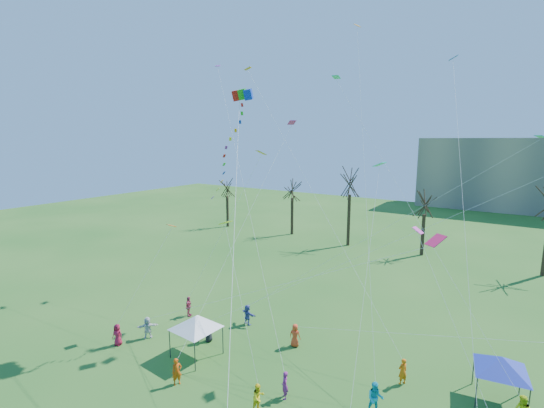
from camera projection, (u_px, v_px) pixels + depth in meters
The scene contains 6 objects.
bare_tree_row at pixel (449, 203), 45.70m from camera, with size 68.70×8.11×11.23m.
big_box_kite at pixel (231, 154), 28.34m from camera, with size 6.34×8.37×23.84m.
canopy_tent_white at pixel (196, 322), 25.60m from camera, with size 3.87×3.87×2.91m.
canopy_tent_blue at pixel (501, 364), 21.01m from camera, with size 3.68×3.68×2.79m.
festival_crowd at pixel (294, 371), 22.82m from camera, with size 25.34×9.71×1.85m.
small_kites_aloft at pixel (339, 158), 26.36m from camera, with size 32.57×17.88×32.45m.
Camera 1 is at (11.32, -12.89, 14.65)m, focal length 25.00 mm.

